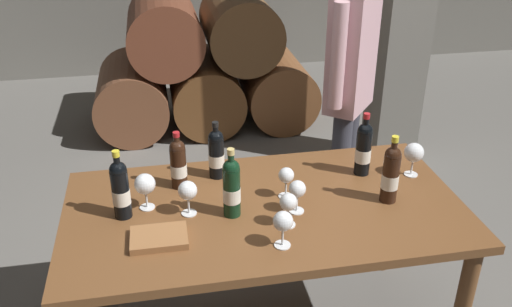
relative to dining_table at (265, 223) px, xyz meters
name	(u,v)px	position (x,y,z in m)	size (l,w,h in m)	color
barrel_stack	(204,67)	(0.00, 2.60, -0.15)	(1.86, 0.90, 1.15)	brown
dining_table	(265,223)	(0.00, 0.00, 0.00)	(1.70, 0.90, 0.76)	brown
wine_bottle_0	(232,187)	(-0.15, -0.04, 0.22)	(0.07, 0.07, 0.31)	black
wine_bottle_1	(364,148)	(0.51, 0.19, 0.22)	(0.07, 0.07, 0.31)	black
wine_bottle_2	(178,163)	(-0.35, 0.23, 0.21)	(0.07, 0.07, 0.27)	black
wine_bottle_3	(216,153)	(-0.17, 0.29, 0.21)	(0.07, 0.07, 0.28)	black
wine_bottle_4	(391,174)	(0.53, -0.06, 0.22)	(0.07, 0.07, 0.31)	black
wine_bottle_5	(120,189)	(-0.59, 0.03, 0.22)	(0.07, 0.07, 0.30)	black
wine_glass_0	(145,185)	(-0.49, 0.08, 0.21)	(0.09, 0.09, 0.16)	white
wine_glass_1	(283,222)	(0.01, -0.29, 0.20)	(0.08, 0.08, 0.15)	white
wine_glass_2	(286,177)	(0.11, 0.05, 0.19)	(0.07, 0.07, 0.14)	white
wine_glass_3	(288,203)	(0.06, -0.16, 0.19)	(0.07, 0.07, 0.15)	white
wine_glass_4	(188,191)	(-0.32, 0.00, 0.20)	(0.08, 0.08, 0.15)	white
wine_glass_5	(414,153)	(0.73, 0.13, 0.21)	(0.09, 0.09, 0.16)	white
wine_glass_6	(297,190)	(0.12, -0.07, 0.20)	(0.07, 0.07, 0.15)	white
tasting_notebook	(159,238)	(-0.45, -0.17, 0.11)	(0.22, 0.16, 0.03)	#936038
sommelier_presenting	(350,76)	(0.63, 0.75, 0.37)	(0.34, 0.40, 1.72)	#383842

